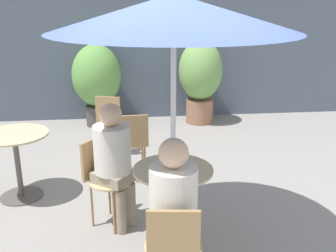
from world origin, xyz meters
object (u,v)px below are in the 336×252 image
Objects in this scene: cafe_table_far at (16,152)px; bistro_chair_1 at (173,246)px; potted_plant_0 at (97,79)px; beer_glass_1 at (168,165)px; bistro_chair_3 at (111,118)px; seated_person_1 at (173,207)px; bistro_chair_2 at (133,140)px; beer_glass_0 at (179,153)px; umbrella at (174,13)px; potted_plant_1 at (200,76)px; cafe_table_near at (173,193)px; bistro_chair_0 at (103,173)px; seated_person_0 at (114,156)px.

bistro_chair_1 is (1.49, -1.84, -0.00)m from cafe_table_far.
beer_glass_1 is at bearing -77.75° from potted_plant_0.
seated_person_1 is (0.53, -2.89, 0.22)m from bistro_chair_3.
bistro_chair_2 is 4.84× the size of beer_glass_0.
beer_glass_0 is 1.19m from umbrella.
bistro_chair_1 is 4.46m from potted_plant_0.
beer_glass_1 is (0.02, 0.50, 0.09)m from seated_person_1.
beer_glass_1 is at bearing -114.12° from umbrella.
umbrella reaches higher than potted_plant_1.
umbrella reaches higher than cafe_table_near.
bistro_chair_2 is (0.31, 0.89, 0.00)m from bistro_chair_0.
umbrella is at bearing -76.47° from potted_plant_0.
potted_plant_0 is at bearing -73.31° from bistro_chair_1.
bistro_chair_2 is (-0.32, 1.35, 0.01)m from cafe_table_near.
seated_person_1 reaches higher than bistro_chair_2.
umbrella is at bearing -104.10° from potted_plant_1.
potted_plant_1 reaches higher than bistro_chair_2.
cafe_table_far is (-1.58, 1.07, 0.01)m from cafe_table_near.
bistro_chair_0 and bistro_chair_1 have the same top height.
beer_glass_1 is at bearing -38.27° from cafe_table_far.
seated_person_1 is 0.58× the size of umbrella.
bistro_chair_1 is at bearing 117.65° from bistro_chair_3.
potted_plant_0 is (-0.36, 3.24, 0.08)m from seated_person_0.
cafe_table_far is 2.29m from seated_person_1.
bistro_chair_1 is 0.68× the size of seated_person_1.
beer_glass_0 is 0.13× the size of potted_plant_0.
bistro_chair_0 is 0.25m from seated_person_0.
seated_person_0 is at bearing 143.41° from umbrella.
beer_glass_0 reaches higher than cafe_table_near.
seated_person_0 is 6.96× the size of beer_glass_0.
beer_glass_0 is (0.68, -2.14, 0.31)m from bistro_chair_3.
seated_person_0 is at bearing -33.01° from cafe_table_far.
bistro_chair_0 is 1.24m from seated_person_1.
cafe_table_near is 0.52× the size of potted_plant_1.
seated_person_0 is (-0.51, 0.38, 0.21)m from cafe_table_near.
cafe_table_far is at bearing -134.65° from potted_plant_1.
seated_person_1 is (-0.07, -0.63, 0.23)m from cafe_table_near.
potted_plant_0 is at bearing 179.05° from potted_plant_1.
seated_person_0 is (1.07, -0.70, 0.20)m from cafe_table_far.
potted_plant_1 reaches higher than beer_glass_0.
cafe_table_far is at bearing -41.90° from seated_person_1.
beer_glass_0 reaches higher than bistro_chair_1.
bistro_chair_1 is 3.08m from bistro_chair_3.
potted_plant_1 is at bearing -120.73° from bistro_chair_3.
bistro_chair_0 is 0.88m from beer_glass_1.
bistro_chair_3 is 0.68× the size of seated_person_1.
potted_plant_0 is 0.96× the size of potted_plant_1.
cafe_table_far is at bearing 93.58° from seated_person_0.
beer_glass_1 is 0.09× the size of umbrella.
umbrella is at bearing -46.74° from cafe_table_near.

